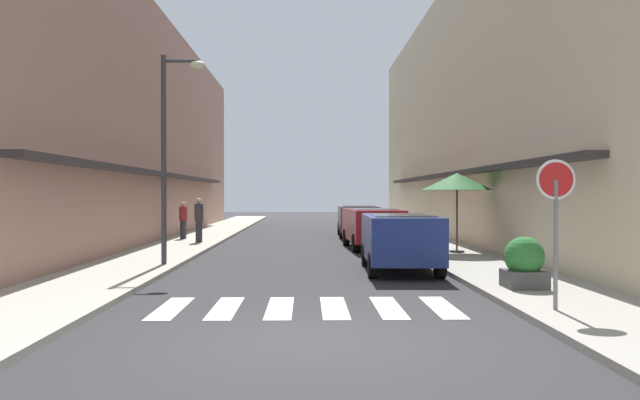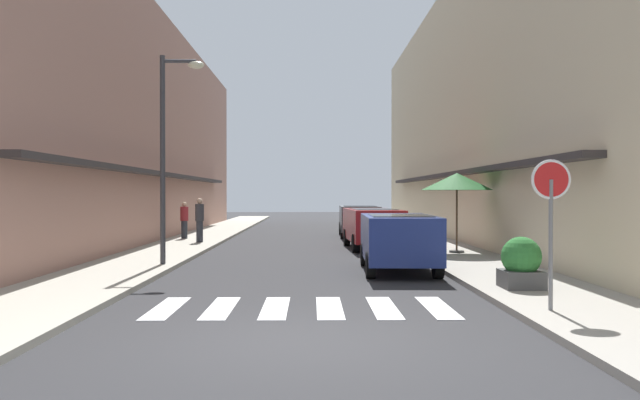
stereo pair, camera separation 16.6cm
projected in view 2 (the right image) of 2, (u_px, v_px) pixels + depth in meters
ground_plane at (307, 244)px, 25.09m from camera, size 91.41×91.41×0.00m
sidewalk_left at (189, 243)px, 25.02m from camera, size 2.60×58.17×0.12m
sidewalk_right at (425, 242)px, 25.15m from camera, size 2.60×58.17×0.12m
building_row_left at (102, 126)px, 26.00m from camera, size 5.50×39.40×9.68m
building_row_right at (511, 109)px, 26.23m from camera, size 5.50×39.40×11.16m
crosswalk at (302, 308)px, 10.95m from camera, size 5.20×2.20×0.01m
parked_car_near at (399, 236)px, 16.06m from camera, size 1.91×4.04×1.47m
parked_car_mid at (373, 224)px, 22.88m from camera, size 1.97×4.49×1.47m
parked_car_far at (359, 217)px, 29.37m from camera, size 1.88×4.40×1.47m
round_street_sign at (551, 195)px, 10.09m from camera, size 0.65×0.07×2.44m
street_lamp at (169, 137)px, 16.79m from camera, size 1.19×0.28×5.60m
cafe_umbrella at (457, 182)px, 20.15m from camera, size 2.29×2.29×2.57m
planter_corner at (521, 263)px, 12.50m from camera, size 0.79×0.79×1.03m
pedestrian_walking_near at (200, 219)px, 24.48m from camera, size 0.34×0.34×1.72m
pedestrian_walking_far at (184, 219)px, 26.55m from camera, size 0.34×0.34×1.56m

